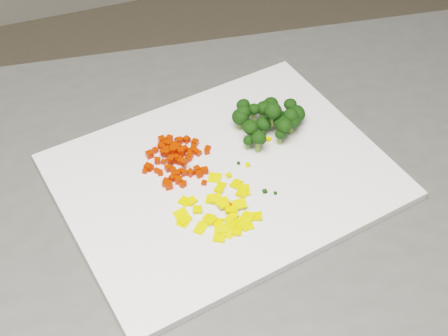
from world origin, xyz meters
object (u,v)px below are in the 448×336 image
object	(u,v)px
cutting_board	(224,176)
carrot_pile	(175,156)
pepper_pile	(220,202)
broccoli_pile	(273,120)

from	to	relation	value
cutting_board	carrot_pile	size ratio (longest dim) A/B	4.50
pepper_pile	broccoli_pile	world-z (taller)	broccoli_pile
cutting_board	pepper_pile	xyz separation A→B (m)	(-0.02, -0.05, 0.01)
cutting_board	broccoli_pile	distance (m)	0.10
carrot_pile	broccoli_pile	size ratio (longest dim) A/B	0.83
cutting_board	broccoli_pile	size ratio (longest dim) A/B	3.75
cutting_board	broccoli_pile	bearing A→B (deg)	28.92
carrot_pile	pepper_pile	xyz separation A→B (m)	(0.03, -0.09, -0.01)
pepper_pile	cutting_board	bearing A→B (deg)	65.49
cutting_board	pepper_pile	distance (m)	0.06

